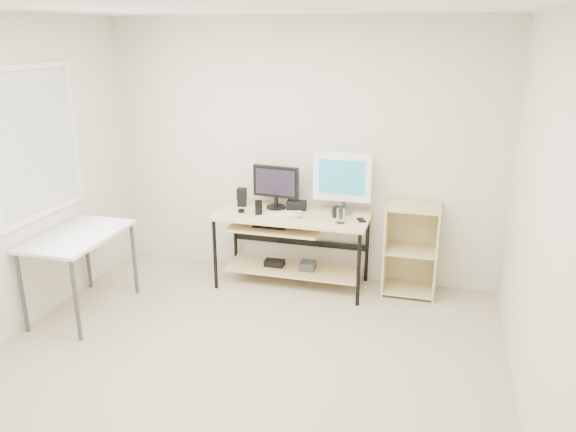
% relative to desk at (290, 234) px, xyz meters
% --- Properties ---
extents(room, '(4.01, 4.01, 2.62)m').
position_rel_desk_xyz_m(room, '(-0.11, -1.62, 0.78)').
color(room, '#B9AA8E').
rests_on(room, ground).
extents(desk, '(1.50, 0.65, 0.75)m').
position_rel_desk_xyz_m(desk, '(0.00, 0.00, 0.00)').
color(desk, beige).
rests_on(desk, ground).
extents(side_table, '(0.60, 1.00, 0.75)m').
position_rel_desk_xyz_m(side_table, '(-1.65, -1.06, 0.13)').
color(side_table, white).
rests_on(side_table, ground).
extents(shelf_unit, '(0.50, 0.40, 0.90)m').
position_rel_desk_xyz_m(shelf_unit, '(1.18, 0.16, -0.09)').
color(shelf_unit, '#D9C587').
rests_on(shelf_unit, ground).
extents(black_monitor, '(0.48, 0.20, 0.43)m').
position_rel_desk_xyz_m(black_monitor, '(-0.18, 0.15, 0.46)').
color(black_monitor, black).
rests_on(black_monitor, desk).
extents(white_imac, '(0.56, 0.18, 0.60)m').
position_rel_desk_xyz_m(white_imac, '(0.48, 0.15, 0.56)').
color(white_imac, silver).
rests_on(white_imac, desk).
extents(keyboard, '(0.41, 0.23, 0.01)m').
position_rel_desk_xyz_m(keyboard, '(-0.07, -0.02, 0.22)').
color(keyboard, white).
rests_on(keyboard, desk).
extents(mouse, '(0.11, 0.14, 0.04)m').
position_rel_desk_xyz_m(mouse, '(0.11, -0.07, 0.23)').
color(mouse, '#B9B9BE').
rests_on(mouse, desk).
extents(center_speaker, '(0.20, 0.09, 0.10)m').
position_rel_desk_xyz_m(center_speaker, '(0.03, 0.15, 0.26)').
color(center_speaker, black).
rests_on(center_speaker, desk).
extents(speaker_left, '(0.10, 0.10, 0.18)m').
position_rel_desk_xyz_m(speaker_left, '(-0.54, 0.13, 0.31)').
color(speaker_left, black).
rests_on(speaker_left, desk).
extents(speaker_right, '(0.10, 0.10, 0.10)m').
position_rel_desk_xyz_m(speaker_right, '(0.48, 0.02, 0.26)').
color(speaker_right, black).
rests_on(speaker_right, desk).
extents(audio_controller, '(0.08, 0.07, 0.14)m').
position_rel_desk_xyz_m(audio_controller, '(-0.29, -0.10, 0.28)').
color(audio_controller, black).
rests_on(audio_controller, desk).
extents(volume_puck, '(0.07, 0.07, 0.03)m').
position_rel_desk_xyz_m(volume_puck, '(-0.48, -0.08, 0.23)').
color(volume_puck, black).
rests_on(volume_puck, desk).
extents(smartphone, '(0.11, 0.14, 0.01)m').
position_rel_desk_xyz_m(smartphone, '(0.71, -0.02, 0.22)').
color(smartphone, black).
rests_on(smartphone, desk).
extents(coaster, '(0.11, 0.11, 0.01)m').
position_rel_desk_xyz_m(coaster, '(0.53, -0.15, 0.21)').
color(coaster, '#A37649').
rests_on(coaster, desk).
extents(drinking_glass, '(0.08, 0.08, 0.14)m').
position_rel_desk_xyz_m(drinking_glass, '(0.53, -0.15, 0.29)').
color(drinking_glass, white).
rests_on(drinking_glass, coaster).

